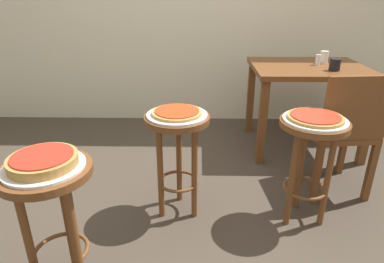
{
  "coord_description": "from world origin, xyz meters",
  "views": [
    {
      "loc": [
        0.11,
        -1.81,
        1.31
      ],
      "look_at": [
        0.08,
        -0.11,
        0.58
      ],
      "focal_mm": 31.22,
      "sensor_mm": 36.0,
      "label": 1
    }
  ],
  "objects_px": {
    "dining_table": "(307,79)",
    "condiment_shaker": "(318,60)",
    "stool_leftside": "(177,143)",
    "pizza_foreground": "(43,160)",
    "wooden_chair": "(342,130)",
    "serving_plate_leftside": "(177,115)",
    "pizza_middle": "(315,117)",
    "serving_plate_middle": "(315,120)",
    "pizza_leftside": "(177,112)",
    "cup_near_edge": "(335,65)",
    "stool_foreground": "(51,203)",
    "cup_far_edge": "(324,57)",
    "stool_middle": "(311,148)",
    "serving_plate_foreground": "(44,167)"
  },
  "relations": [
    {
      "from": "stool_foreground",
      "to": "serving_plate_leftside",
      "type": "relative_size",
      "value": 1.85
    },
    {
      "from": "serving_plate_middle",
      "to": "serving_plate_leftside",
      "type": "distance_m",
      "value": 0.76
    },
    {
      "from": "pizza_foreground",
      "to": "condiment_shaker",
      "type": "distance_m",
      "value": 2.27
    },
    {
      "from": "serving_plate_foreground",
      "to": "serving_plate_middle",
      "type": "bearing_deg",
      "value": 23.44
    },
    {
      "from": "stool_foreground",
      "to": "cup_far_edge",
      "type": "bearing_deg",
      "value": 45.16
    },
    {
      "from": "dining_table",
      "to": "condiment_shaker",
      "type": "distance_m",
      "value": 0.18
    },
    {
      "from": "serving_plate_middle",
      "to": "condiment_shaker",
      "type": "xyz_separation_m",
      "value": [
        0.34,
        1.06,
        0.12
      ]
    },
    {
      "from": "stool_leftside",
      "to": "pizza_leftside",
      "type": "distance_m",
      "value": 0.19
    },
    {
      "from": "pizza_foreground",
      "to": "dining_table",
      "type": "bearing_deg",
      "value": 46.08
    },
    {
      "from": "dining_table",
      "to": "condiment_shaker",
      "type": "bearing_deg",
      "value": 18.03
    },
    {
      "from": "stool_leftside",
      "to": "dining_table",
      "type": "height_order",
      "value": "dining_table"
    },
    {
      "from": "serving_plate_foreground",
      "to": "pizza_middle",
      "type": "xyz_separation_m",
      "value": [
        1.26,
        0.54,
        0.02
      ]
    },
    {
      "from": "stool_middle",
      "to": "cup_near_edge",
      "type": "relative_size",
      "value": 7.05
    },
    {
      "from": "serving_plate_foreground",
      "to": "pizza_middle",
      "type": "relative_size",
      "value": 1.07
    },
    {
      "from": "stool_foreground",
      "to": "pizza_foreground",
      "type": "xyz_separation_m",
      "value": [
        0.0,
        0.0,
        0.2
      ]
    },
    {
      "from": "pizza_leftside",
      "to": "cup_far_edge",
      "type": "height_order",
      "value": "cup_far_edge"
    },
    {
      "from": "pizza_foreground",
      "to": "dining_table",
      "type": "relative_size",
      "value": 0.3
    },
    {
      "from": "pizza_middle",
      "to": "cup_far_edge",
      "type": "relative_size",
      "value": 2.95
    },
    {
      "from": "stool_middle",
      "to": "serving_plate_leftside",
      "type": "bearing_deg",
      "value": 175.22
    },
    {
      "from": "dining_table",
      "to": "pizza_foreground",
      "type": "bearing_deg",
      "value": -133.92
    },
    {
      "from": "stool_foreground",
      "to": "stool_leftside",
      "type": "relative_size",
      "value": 1.0
    },
    {
      "from": "pizza_middle",
      "to": "stool_leftside",
      "type": "height_order",
      "value": "pizza_middle"
    },
    {
      "from": "serving_plate_middle",
      "to": "pizza_middle",
      "type": "distance_m",
      "value": 0.02
    },
    {
      "from": "pizza_middle",
      "to": "cup_far_edge",
      "type": "xyz_separation_m",
      "value": [
        0.42,
        1.14,
        0.11
      ]
    },
    {
      "from": "pizza_foreground",
      "to": "pizza_middle",
      "type": "relative_size",
      "value": 0.9
    },
    {
      "from": "cup_near_edge",
      "to": "stool_leftside",
      "type": "bearing_deg",
      "value": -145.53
    },
    {
      "from": "wooden_chair",
      "to": "stool_leftside",
      "type": "bearing_deg",
      "value": -167.46
    },
    {
      "from": "cup_far_edge",
      "to": "pizza_foreground",
      "type": "bearing_deg",
      "value": -134.84
    },
    {
      "from": "dining_table",
      "to": "wooden_chair",
      "type": "height_order",
      "value": "wooden_chair"
    },
    {
      "from": "cup_far_edge",
      "to": "serving_plate_leftside",
      "type": "bearing_deg",
      "value": -137.57
    },
    {
      "from": "serving_plate_middle",
      "to": "cup_near_edge",
      "type": "bearing_deg",
      "value": 64.69
    },
    {
      "from": "stool_foreground",
      "to": "stool_middle",
      "type": "distance_m",
      "value": 1.37
    },
    {
      "from": "condiment_shaker",
      "to": "pizza_leftside",
      "type": "bearing_deg",
      "value": -137.75
    },
    {
      "from": "pizza_foreground",
      "to": "serving_plate_foreground",
      "type": "bearing_deg",
      "value": 0.0
    },
    {
      "from": "stool_leftside",
      "to": "dining_table",
      "type": "xyz_separation_m",
      "value": [
        1.03,
        0.98,
        0.13
      ]
    },
    {
      "from": "cup_near_edge",
      "to": "condiment_shaker",
      "type": "relative_size",
      "value": 1.06
    },
    {
      "from": "cup_near_edge",
      "to": "cup_far_edge",
      "type": "distance_m",
      "value": 0.27
    },
    {
      "from": "pizza_foreground",
      "to": "cup_far_edge",
      "type": "relative_size",
      "value": 2.66
    },
    {
      "from": "stool_leftside",
      "to": "pizza_leftside",
      "type": "relative_size",
      "value": 2.26
    },
    {
      "from": "pizza_foreground",
      "to": "serving_plate_middle",
      "type": "relative_size",
      "value": 0.78
    },
    {
      "from": "stool_middle",
      "to": "cup_far_edge",
      "type": "bearing_deg",
      "value": 69.84
    },
    {
      "from": "serving_plate_leftside",
      "to": "pizza_leftside",
      "type": "distance_m",
      "value": 0.02
    },
    {
      "from": "serving_plate_leftside",
      "to": "pizza_middle",
      "type": "bearing_deg",
      "value": -4.78
    },
    {
      "from": "pizza_foreground",
      "to": "wooden_chair",
      "type": "height_order",
      "value": "wooden_chair"
    },
    {
      "from": "serving_plate_leftside",
      "to": "condiment_shaker",
      "type": "distance_m",
      "value": 1.49
    },
    {
      "from": "serving_plate_leftside",
      "to": "cup_near_edge",
      "type": "bearing_deg",
      "value": 34.47
    },
    {
      "from": "stool_foreground",
      "to": "serving_plate_foreground",
      "type": "xyz_separation_m",
      "value": [
        0.0,
        0.0,
        0.17
      ]
    },
    {
      "from": "cup_near_edge",
      "to": "cup_far_edge",
      "type": "height_order",
      "value": "cup_far_edge"
    },
    {
      "from": "serving_plate_leftside",
      "to": "cup_near_edge",
      "type": "height_order",
      "value": "cup_near_edge"
    },
    {
      "from": "serving_plate_leftside",
      "to": "cup_near_edge",
      "type": "relative_size",
      "value": 3.8
    }
  ]
}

